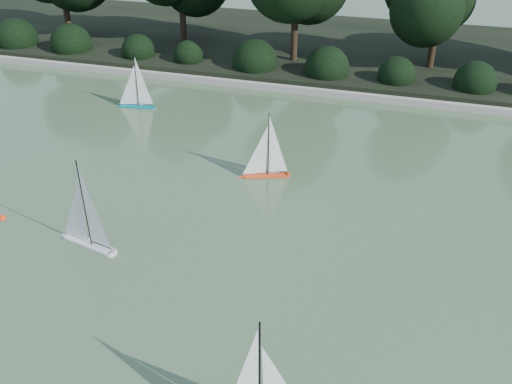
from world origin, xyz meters
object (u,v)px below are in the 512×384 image
at_px(sailboat_white_a, 83,230).
at_px(sailboat_orange, 262,166).
at_px(race_buoy, 2,219).
at_px(sailboat_teal, 133,99).

height_order(sailboat_white_a, sailboat_orange, sailboat_white_a).
relative_size(sailboat_orange, race_buoy, 10.75).
bearing_deg(sailboat_white_a, sailboat_orange, 55.43).
distance_m(sailboat_orange, sailboat_teal, 5.02).
bearing_deg(sailboat_white_a, sailboat_teal, 110.04).
bearing_deg(sailboat_orange, race_buoy, -144.20).
height_order(sailboat_white_a, race_buoy, sailboat_white_a).
xyz_separation_m(sailboat_orange, race_buoy, (-4.01, -2.89, -0.23)).
xyz_separation_m(sailboat_white_a, race_buoy, (-1.85, 0.24, -0.27)).
bearing_deg(sailboat_orange, sailboat_teal, 148.21).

